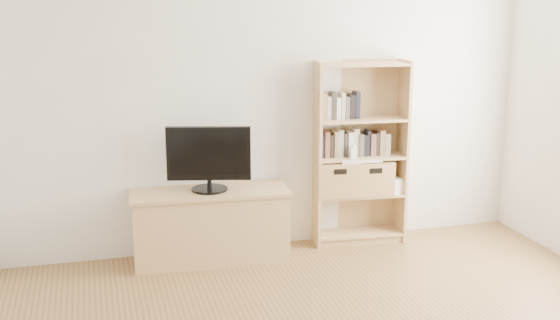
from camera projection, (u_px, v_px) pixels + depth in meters
name	position (u px, v px, depth m)	size (l,w,h in m)	color
back_wall	(272.00, 97.00, 5.87)	(4.50, 0.02, 2.60)	silver
tv_stand	(210.00, 226.00, 5.74)	(1.24, 0.47, 0.57)	tan
bookshelf	(360.00, 153.00, 6.05)	(0.80, 0.28, 1.59)	tan
television	(209.00, 158.00, 5.61)	(0.67, 0.05, 0.53)	black
books_row_mid	(360.00, 142.00, 6.04)	(0.86, 0.17, 0.23)	black
books_row_upper	(341.00, 107.00, 5.94)	(0.37, 0.14, 0.20)	black
baby_monitor	(353.00, 153.00, 5.94)	(0.05, 0.03, 0.10)	white
basket_left	(336.00, 177.00, 6.06)	(0.37, 0.30, 0.30)	#9F7D48
basket_right	(370.00, 176.00, 6.11)	(0.36, 0.29, 0.29)	#9F7D48
laptop	(358.00, 158.00, 6.03)	(0.36, 0.25, 0.03)	white
magazine_stack	(389.00, 185.00, 6.16)	(0.16, 0.24, 0.11)	silver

